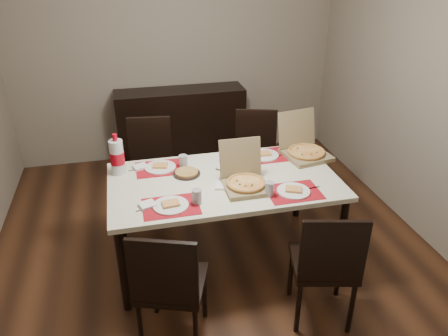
% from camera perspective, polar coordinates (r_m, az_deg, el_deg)
% --- Properties ---
extents(ground, '(3.80, 4.00, 0.02)m').
position_cam_1_polar(ground, '(3.99, -1.49, -10.08)').
color(ground, '#432514').
rests_on(ground, ground).
extents(room_walls, '(3.84, 4.02, 2.62)m').
position_cam_1_polar(room_walls, '(3.66, -3.31, 16.60)').
color(room_walls, gray).
rests_on(room_walls, ground).
extents(sideboard, '(1.50, 0.40, 0.90)m').
position_cam_1_polar(sideboard, '(5.30, -5.59, 5.47)').
color(sideboard, black).
rests_on(sideboard, ground).
extents(dining_table, '(1.80, 1.00, 0.75)m').
position_cam_1_polar(dining_table, '(3.48, 0.00, -2.44)').
color(dining_table, beige).
rests_on(dining_table, ground).
extents(chair_near_left, '(0.54, 0.54, 0.93)m').
position_cam_1_polar(chair_near_left, '(2.85, -7.19, -14.79)').
color(chair_near_left, black).
rests_on(chair_near_left, ground).
extents(chair_near_right, '(0.51, 0.51, 0.93)m').
position_cam_1_polar(chair_near_right, '(3.05, 13.20, -12.02)').
color(chair_near_right, black).
rests_on(chair_near_right, ground).
extents(chair_far_left, '(0.47, 0.47, 0.93)m').
position_cam_1_polar(chair_far_left, '(4.32, -9.56, 0.82)').
color(chair_far_left, black).
rests_on(chair_far_left, ground).
extents(chair_far_right, '(0.52, 0.52, 0.93)m').
position_cam_1_polar(chair_far_right, '(4.46, 4.13, 2.02)').
color(chair_far_right, black).
rests_on(chair_far_right, ground).
extents(setting_near_left, '(0.47, 0.30, 0.11)m').
position_cam_1_polar(setting_near_left, '(3.12, -6.45, -4.60)').
color(setting_near_left, '#AC0B19').
rests_on(setting_near_left, dining_table).
extents(setting_near_right, '(0.45, 0.30, 0.11)m').
position_cam_1_polar(setting_near_right, '(3.29, 8.24, -2.92)').
color(setting_near_right, '#AC0B19').
rests_on(setting_near_right, dining_table).
extents(setting_far_left, '(0.49, 0.30, 0.11)m').
position_cam_1_polar(setting_far_left, '(3.64, -7.87, 0.28)').
color(setting_far_left, '#AC0B19').
rests_on(setting_far_left, dining_table).
extents(setting_far_right, '(0.49, 0.30, 0.11)m').
position_cam_1_polar(setting_far_right, '(3.81, 4.54, 1.73)').
color(setting_far_right, '#AC0B19').
rests_on(setting_far_right, dining_table).
extents(napkin_loose, '(0.14, 0.15, 0.02)m').
position_cam_1_polar(napkin_loose, '(3.34, -0.16, -2.34)').
color(napkin_loose, white).
rests_on(napkin_loose, dining_table).
extents(pizza_box_center, '(0.33, 0.37, 0.33)m').
position_cam_1_polar(pizza_box_center, '(3.33, 2.71, -1.59)').
color(pizza_box_center, olive).
rests_on(pizza_box_center, dining_table).
extents(pizza_box_right, '(0.42, 0.46, 0.36)m').
position_cam_1_polar(pizza_box_right, '(3.88, 10.45, 2.39)').
color(pizza_box_right, olive).
rests_on(pizza_box_right, dining_table).
extents(faina_plate, '(0.22, 0.22, 0.03)m').
position_cam_1_polar(faina_plate, '(3.53, -4.90, -0.66)').
color(faina_plate, black).
rests_on(faina_plate, dining_table).
extents(dip_bowl, '(0.13, 0.13, 0.03)m').
position_cam_1_polar(dip_bowl, '(3.61, -0.29, 0.10)').
color(dip_bowl, white).
rests_on(dip_bowl, dining_table).
extents(soda_bottle, '(0.11, 0.11, 0.34)m').
position_cam_1_polar(soda_bottle, '(3.58, -13.78, 1.39)').
color(soda_bottle, silver).
rests_on(soda_bottle, dining_table).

